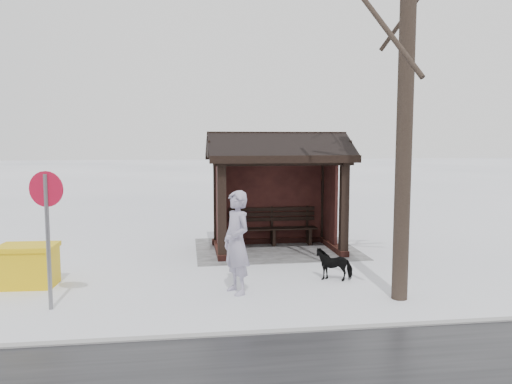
{
  "coord_description": "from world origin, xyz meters",
  "views": [
    {
      "loc": [
        2.31,
        12.6,
        2.89
      ],
      "look_at": [
        0.67,
        0.8,
        1.63
      ],
      "focal_mm": 35.0,
      "sensor_mm": 36.0,
      "label": 1
    }
  ],
  "objects_px": {
    "pedestrian": "(237,242)",
    "grit_bin": "(28,265)",
    "dog": "(334,264)",
    "road_sign": "(47,210)",
    "bus_shelter": "(276,168)"
  },
  "relations": [
    {
      "from": "pedestrian",
      "to": "grit_bin",
      "type": "distance_m",
      "value": 4.19
    },
    {
      "from": "dog",
      "to": "grit_bin",
      "type": "height_order",
      "value": "grit_bin"
    },
    {
      "from": "road_sign",
      "to": "pedestrian",
      "type": "bearing_deg",
      "value": -156.78
    },
    {
      "from": "bus_shelter",
      "to": "road_sign",
      "type": "distance_m",
      "value": 6.19
    },
    {
      "from": "road_sign",
      "to": "grit_bin",
      "type": "bearing_deg",
      "value": -46.29
    },
    {
      "from": "pedestrian",
      "to": "dog",
      "type": "xyz_separation_m",
      "value": [
        -2.09,
        -0.65,
        -0.65
      ]
    },
    {
      "from": "pedestrian",
      "to": "grit_bin",
      "type": "bearing_deg",
      "value": -127.63
    },
    {
      "from": "bus_shelter",
      "to": "dog",
      "type": "distance_m",
      "value": 3.55
    },
    {
      "from": "grit_bin",
      "to": "road_sign",
      "type": "xyz_separation_m",
      "value": [
        -0.78,
        1.45,
        1.28
      ]
    },
    {
      "from": "bus_shelter",
      "to": "dog",
      "type": "relative_size",
      "value": 4.76
    },
    {
      "from": "dog",
      "to": "grit_bin",
      "type": "relative_size",
      "value": 0.68
    },
    {
      "from": "dog",
      "to": "pedestrian",
      "type": "bearing_deg",
      "value": -53.14
    },
    {
      "from": "dog",
      "to": "road_sign",
      "type": "bearing_deg",
      "value": -58.68
    },
    {
      "from": "bus_shelter",
      "to": "dog",
      "type": "height_order",
      "value": "bus_shelter"
    },
    {
      "from": "dog",
      "to": "road_sign",
      "type": "xyz_separation_m",
      "value": [
        5.34,
        1.11,
        1.39
      ]
    }
  ]
}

